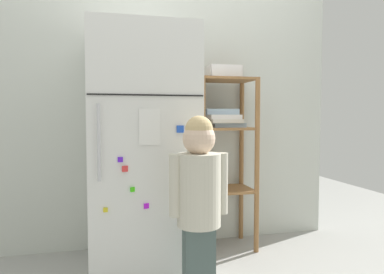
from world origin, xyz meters
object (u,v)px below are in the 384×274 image
at_px(pantry_shelf_unit, 223,140).
at_px(fruit_bin, 225,73).
at_px(refrigerator, 142,149).
at_px(child_standing, 199,189).

relative_size(pantry_shelf_unit, fruit_bin, 5.21).
xyz_separation_m(refrigerator, child_standing, (0.25, -0.55, -0.18)).
bearing_deg(fruit_bin, refrigerator, -164.50).
relative_size(refrigerator, fruit_bin, 6.37).
bearing_deg(pantry_shelf_unit, fruit_bin, 35.47).
height_order(pantry_shelf_unit, fruit_bin, fruit_bin).
distance_m(pantry_shelf_unit, fruit_bin, 0.50).
height_order(refrigerator, pantry_shelf_unit, refrigerator).
bearing_deg(child_standing, refrigerator, 114.27).
bearing_deg(child_standing, fruit_bin, 61.67).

